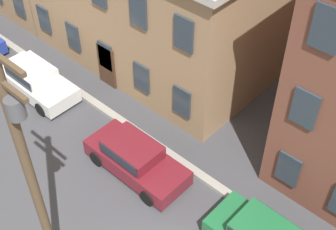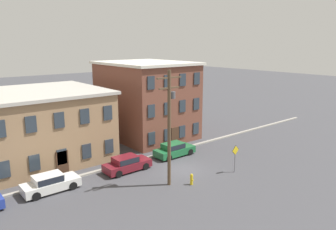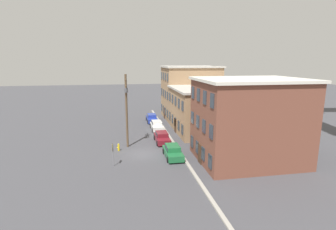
% 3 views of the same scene
% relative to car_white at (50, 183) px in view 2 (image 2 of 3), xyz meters
% --- Properties ---
extents(ground_plane, '(200.00, 200.00, 0.00)m').
position_rel_car_white_xyz_m(ground_plane, '(11.24, -3.26, -0.75)').
color(ground_plane, '#424247').
extents(kerb_strip, '(56.00, 0.36, 0.16)m').
position_rel_car_white_xyz_m(kerb_strip, '(11.24, 1.24, -0.67)').
color(kerb_strip, '#9E998E').
rests_on(kerb_strip, ground_plane).
extents(apartment_midblock, '(12.39, 11.59, 7.01)m').
position_rel_car_white_xyz_m(apartment_midblock, '(2.12, 8.28, 2.77)').
color(apartment_midblock, '#9E7A56').
rests_on(apartment_midblock, ground_plane).
extents(apartment_far, '(9.34, 11.52, 9.33)m').
position_rel_car_white_xyz_m(apartment_far, '(15.37, 8.24, 3.93)').
color(apartment_far, brown).
rests_on(apartment_far, ground_plane).
extents(car_white, '(4.40, 1.92, 1.43)m').
position_rel_car_white_xyz_m(car_white, '(0.00, 0.00, 0.00)').
color(car_white, silver).
rests_on(car_white, ground_plane).
extents(car_maroon, '(4.40, 1.92, 1.43)m').
position_rel_car_white_xyz_m(car_maroon, '(7.01, -0.25, 0.00)').
color(car_maroon, maroon).
rests_on(car_maroon, ground_plane).
extents(car_green, '(4.40, 1.92, 1.43)m').
position_rel_car_white_xyz_m(car_green, '(13.04, 0.09, 0.00)').
color(car_green, '#1E6638').
rests_on(car_green, ground_plane).
extents(caution_sign, '(0.93, 0.08, 2.57)m').
position_rel_car_white_xyz_m(caution_sign, '(14.50, -6.75, 0.96)').
color(caution_sign, slate).
rests_on(caution_sign, ground_plane).
extents(utility_pole, '(2.40, 0.44, 9.55)m').
position_rel_car_white_xyz_m(utility_pole, '(8.18, -5.03, 4.61)').
color(utility_pole, brown).
rests_on(utility_pole, ground_plane).
extents(fire_hydrant, '(0.24, 0.34, 0.96)m').
position_rel_car_white_xyz_m(fire_hydrant, '(9.60, -6.21, -0.27)').
color(fire_hydrant, yellow).
rests_on(fire_hydrant, ground_plane).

